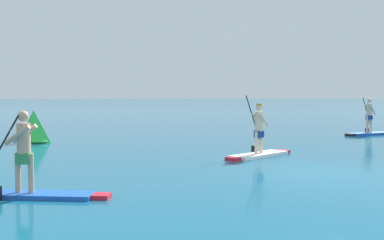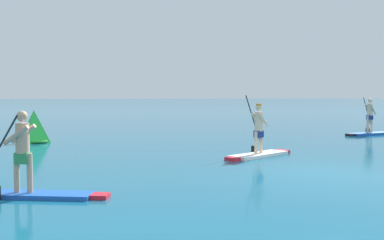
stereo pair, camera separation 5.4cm
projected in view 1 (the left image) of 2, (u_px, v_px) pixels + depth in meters
name	position (u px, v px, depth m)	size (l,w,h in m)	color
ground	(329.00, 174.00, 11.22)	(440.00, 440.00, 0.00)	#145B7A
paddleboarder_near_left	(25.00, 176.00, 8.69)	(3.19, 1.45, 1.73)	blue
paddleboarder_mid_center	(259.00, 145.00, 14.44)	(2.73, 1.81, 2.01)	white
paddleboarder_far_right	(369.00, 127.00, 22.23)	(2.95, 1.14, 1.88)	blue
race_marker_buoy	(34.00, 128.00, 18.54)	(1.22, 1.22, 1.35)	green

